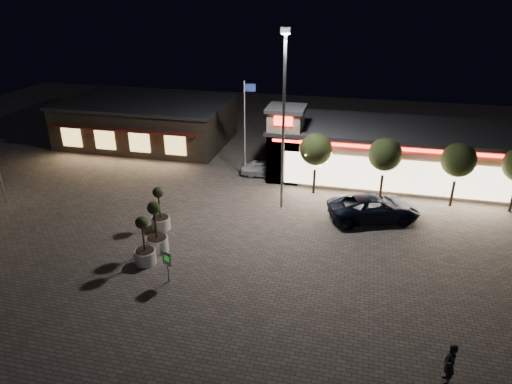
% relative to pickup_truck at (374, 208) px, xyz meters
% --- Properties ---
extents(ground, '(90.00, 90.00, 0.00)m').
position_rel_pickup_truck_xyz_m(ground, '(-8.50, -7.61, -0.86)').
color(ground, '#73675D').
rests_on(ground, ground).
extents(retail_building, '(20.40, 8.40, 6.10)m').
position_rel_pickup_truck_xyz_m(retail_building, '(1.01, 8.20, 1.35)').
color(retail_building, tan).
rests_on(retail_building, ground).
extents(restaurant_building, '(16.40, 11.00, 4.30)m').
position_rel_pickup_truck_xyz_m(restaurant_building, '(-22.50, 12.36, 1.29)').
color(restaurant_building, '#382D23').
rests_on(restaurant_building, ground).
extents(floodlight_pole, '(0.60, 0.40, 12.38)m').
position_rel_pickup_truck_xyz_m(floodlight_pole, '(-6.50, 0.39, 6.15)').
color(floodlight_pole, gray).
rests_on(floodlight_pole, ground).
extents(flagpole, '(0.95, 0.10, 8.00)m').
position_rel_pickup_truck_xyz_m(flagpole, '(-10.40, 5.39, 3.88)').
color(flagpole, white).
rests_on(flagpole, ground).
extents(string_tree_a, '(2.42, 2.42, 4.79)m').
position_rel_pickup_truck_xyz_m(string_tree_a, '(-4.50, 3.39, 2.70)').
color(string_tree_a, '#332319').
rests_on(string_tree_a, ground).
extents(string_tree_b, '(2.42, 2.42, 4.79)m').
position_rel_pickup_truck_xyz_m(string_tree_b, '(0.50, 3.39, 2.70)').
color(string_tree_b, '#332319').
rests_on(string_tree_b, ground).
extents(string_tree_c, '(2.42, 2.42, 4.79)m').
position_rel_pickup_truck_xyz_m(string_tree_c, '(5.50, 3.39, 2.70)').
color(string_tree_c, '#332319').
rests_on(string_tree_c, ground).
extents(pickup_truck, '(6.83, 4.83, 1.73)m').
position_rel_pickup_truck_xyz_m(pickup_truck, '(0.00, 0.00, 0.00)').
color(pickup_truck, black).
rests_on(pickup_truck, ground).
extents(white_sedan, '(4.09, 2.02, 1.34)m').
position_rel_pickup_truck_xyz_m(white_sedan, '(-8.96, 5.95, -0.19)').
color(white_sedan, silver).
rests_on(white_sedan, ground).
extents(pedestrian, '(0.55, 0.74, 1.87)m').
position_rel_pickup_truck_xyz_m(pedestrian, '(2.91, -13.93, 0.07)').
color(pedestrian, black).
rests_on(pedestrian, ground).
extents(planter_left, '(1.22, 1.22, 3.01)m').
position_rel_pickup_truck_xyz_m(planter_left, '(-13.66, -4.65, 0.06)').
color(planter_left, silver).
rests_on(planter_left, ground).
extents(planter_mid, '(1.22, 1.22, 3.00)m').
position_rel_pickup_truck_xyz_m(planter_mid, '(-12.85, -8.64, 0.06)').
color(planter_mid, silver).
rests_on(planter_mid, ground).
extents(planter_right, '(1.34, 1.34, 3.29)m').
position_rel_pickup_truck_xyz_m(planter_right, '(-12.74, -7.25, 0.15)').
color(planter_right, silver).
rests_on(planter_right, ground).
extents(valet_sign, '(0.59, 0.29, 1.87)m').
position_rel_pickup_truck_xyz_m(valet_sign, '(-10.83, -10.05, 0.44)').
color(valet_sign, gray).
rests_on(valet_sign, ground).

